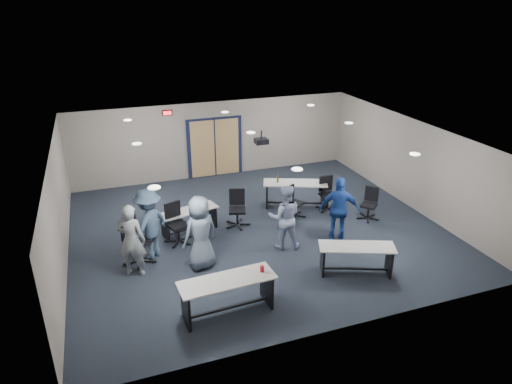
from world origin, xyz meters
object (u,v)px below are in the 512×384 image
object	(u,v)px
table_front_right	(356,255)
person_lightblue	(285,217)
chair_loose_right	(369,204)
person_plaid	(200,233)
table_back_left	(189,217)
chair_back_a	(178,224)
person_back	(149,224)
chair_back_c	(295,202)
person_gray	(131,240)
person_navy	(339,209)
chair_back_d	(328,194)
chair_loose_left	(138,241)
table_front_left	(228,290)
chair_back_b	(237,209)
table_back_right	(295,190)

from	to	relation	value
table_front_right	person_lightblue	world-z (taller)	person_lightblue
chair_loose_right	person_plaid	distance (m)	5.29
table_back_left	table_front_right	bearing A→B (deg)	-60.21
person_lightblue	chair_loose_right	bearing A→B (deg)	-150.27
chair_back_a	person_lightblue	xyz separation A→B (m)	(2.54, -1.17, 0.32)
chair_loose_right	person_back	distance (m)	6.30
chair_back_c	table_front_right	bearing A→B (deg)	-121.31
table_back_left	person_lightblue	world-z (taller)	person_lightblue
person_plaid	table_back_left	bearing A→B (deg)	-113.29
chair_back_c	person_gray	bearing A→B (deg)	164.42
person_lightblue	person_navy	distance (m)	1.52
chair_back_d	person_back	size ratio (longest dim) A/B	0.57
chair_back_a	person_lightblue	world-z (taller)	person_lightblue
chair_back_a	person_gray	world-z (taller)	person_gray
chair_loose_right	chair_back_c	bearing A→B (deg)	-155.48
chair_back_c	person_plaid	world-z (taller)	person_plaid
table_back_left	person_lightblue	bearing A→B (deg)	-52.55
chair_back_d	table_back_left	bearing A→B (deg)	-177.74
chair_loose_left	person_gray	xyz separation A→B (m)	(-0.17, -0.50, 0.30)
chair_loose_left	table_front_left	bearing A→B (deg)	-102.99
table_front_left	person_navy	world-z (taller)	person_navy
table_front_right	chair_loose_left	xyz separation A→B (m)	(-4.75, 2.19, 0.11)
chair_loose_right	person_navy	size ratio (longest dim) A/B	0.53
chair_back_a	person_gray	bearing A→B (deg)	-157.42
chair_loose_right	chair_back_d	bearing A→B (deg)	178.65
chair_loose_right	person_plaid	xyz separation A→B (m)	(-5.20, -0.87, 0.44)
chair_back_c	person_back	distance (m)	4.44
chair_back_a	chair_back_b	bearing A→B (deg)	-7.56
person_lightblue	chair_back_c	bearing A→B (deg)	-106.39
table_front_left	table_back_right	size ratio (longest dim) A/B	0.98
chair_back_d	chair_loose_right	bearing A→B (deg)	-47.11
chair_loose_right	person_navy	xyz separation A→B (m)	(-1.46, -0.80, 0.42)
chair_back_a	table_front_left	bearing A→B (deg)	-102.82
chair_back_b	table_back_left	bearing A→B (deg)	-168.17
chair_back_d	person_lightblue	size ratio (longest dim) A/B	0.60
chair_loose_left	person_navy	size ratio (longest dim) A/B	0.67
person_gray	person_navy	distance (m)	5.31
chair_back_b	chair_loose_right	world-z (taller)	chair_back_b
chair_back_a	chair_back_d	world-z (taller)	chair_back_a
table_back_right	chair_back_d	xyz separation A→B (m)	(0.85, -0.59, -0.03)
chair_back_c	chair_back_d	distance (m)	1.14
table_front_right	chair_back_c	distance (m)	3.23
person_lightblue	person_back	size ratio (longest dim) A/B	0.95
chair_back_b	person_back	xyz separation A→B (m)	(-2.54, -0.90, 0.39)
chair_loose_right	table_front_left	bearing A→B (deg)	-103.06
table_back_right	person_back	xyz separation A→B (m)	(-4.61, -1.58, 0.37)
chair_loose_left	chair_loose_right	size ratio (longest dim) A/B	1.26
chair_back_c	person_gray	xyz separation A→B (m)	(-4.81, -1.53, 0.43)
table_front_right	person_navy	world-z (taller)	person_navy
person_back	chair_back_b	bearing A→B (deg)	157.29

